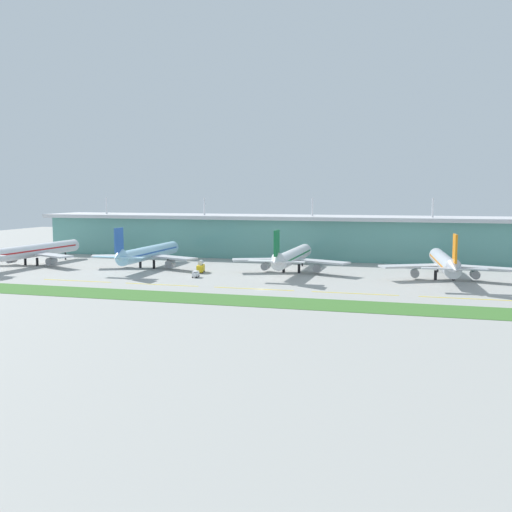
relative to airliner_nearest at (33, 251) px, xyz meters
The scene contains 14 objects.
ground_plane 122.37m from the airliner_nearest, 17.59° to the right, with size 600.00×600.00×0.00m, color #9E9E99.
terminal_building 132.49m from the airliner_nearest, 28.39° to the left, with size 288.00×34.00×30.08m.
airliner_nearest is the anchor object (origin of this frame).
airliner_near_middle 54.32m from the airliner_nearest, ahead, with size 48.79×62.57×18.90m.
airliner_center 117.45m from the airliner_nearest, ahead, with size 48.80×62.18×18.90m.
airliner_far_middle 176.40m from the airliner_nearest, ahead, with size 48.63×62.09×18.90m.
taxiway_stripe_west 58.77m from the airliner_nearest, 38.87° to the right, with size 28.00×0.70×0.04m, color yellow.
taxiway_stripe_mid_west 87.77m from the airliner_nearest, 24.76° to the right, with size 28.00×0.70×0.04m, color yellow.
taxiway_stripe_centre 119.43m from the airliner_nearest, 17.90° to the right, with size 28.00×0.70×0.04m, color yellow.
taxiway_stripe_mid_east 152.11m from the airliner_nearest, 13.96° to the right, with size 28.00×0.70×0.04m, color yellow.
taxiway_stripe_east 185.26m from the airliner_nearest, 11.42° to the right, with size 28.00×0.70×0.04m, color yellow.
grass_verge 130.54m from the airliner_nearest, 26.70° to the right, with size 300.00×18.00×0.10m, color #3D702D.
baggage_cart 86.28m from the airliner_nearest, 10.96° to the right, with size 2.12×3.67×2.48m.
fuel_truck 81.37m from the airliner_nearest, ahead, with size 4.24×7.61×4.95m.
Camera 1 is at (51.26, -189.41, 32.37)m, focal length 41.40 mm.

